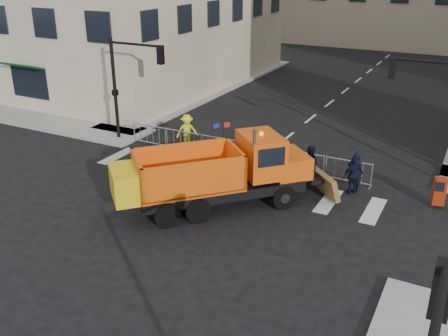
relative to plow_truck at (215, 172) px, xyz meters
The scene contains 10 objects.
ground 3.28m from the plow_truck, 99.38° to the right, with size 120.00×120.00×0.00m, color black.
sidewalk_back 5.82m from the plow_truck, 94.84° to the left, with size 64.00×5.00×0.15m, color gray.
traffic_light_left 9.73m from the plow_truck, 151.41° to the left, with size 0.18×0.18×5.40m, color black.
crowd_barriers 4.97m from the plow_truck, 104.56° to the left, with size 12.60×0.60×1.10m, color #9EA0A5, non-canonical shape.
plow_truck is the anchor object (origin of this frame).
cop_a 6.09m from the plow_truck, 42.87° to the left, with size 0.63×0.41×1.73m, color black.
cop_b 4.68m from the plow_truck, 57.13° to the left, with size 0.85×0.67×1.76m, color black.
cop_c 5.88m from the plow_truck, 40.34° to the left, with size 0.96×0.40×1.63m, color black.
worker 6.62m from the plow_truck, 130.95° to the left, with size 1.11×0.64×1.72m, color yellow.
newspaper_box 8.81m from the plow_truck, 27.71° to the left, with size 0.45×0.40×1.10m, color #97240B.
Camera 1 is at (8.98, -12.52, 9.07)m, focal length 40.00 mm.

